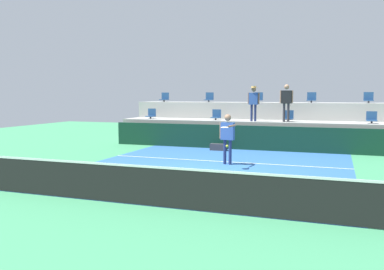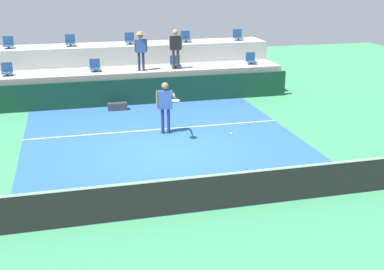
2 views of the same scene
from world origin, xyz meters
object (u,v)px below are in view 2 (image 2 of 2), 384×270
object	(u,v)px
stadium_chair_upper_left	(70,41)
stadium_chair_upper_far_right	(238,36)
spectator_with_hat	(141,47)
stadium_chair_lower_far_left	(7,70)
stadium_chair_upper_center	(130,39)
stadium_chair_lower_left	(95,66)
equipment_bag	(117,107)
stadium_chair_lower_far_right	(251,59)
stadium_chair_upper_right	(186,37)
tennis_ball	(232,134)
stadium_chair_upper_far_left	(8,43)
tennis_player	(166,102)
spectator_leaning_on_rail	(176,45)
stadium_chair_lower_right	(175,63)

from	to	relation	value
stadium_chair_upper_left	stadium_chair_upper_far_right	distance (m)	7.96
stadium_chair_upper_far_right	spectator_with_hat	xyz separation A→B (m)	(-5.10, -2.18, -0.07)
stadium_chair_lower_far_left	stadium_chair_upper_center	world-z (taller)	stadium_chair_upper_center
stadium_chair_lower_left	equipment_bag	distance (m)	2.43
stadium_chair_lower_far_right	stadium_chair_upper_right	distance (m)	3.32
tennis_ball	stadium_chair_upper_far_left	bearing A→B (deg)	120.64
tennis_player	stadium_chair_lower_far_right	bearing A→B (deg)	46.48
spectator_leaning_on_rail	equipment_bag	world-z (taller)	spectator_leaning_on_rail
stadium_chair_lower_far_left	equipment_bag	world-z (taller)	stadium_chair_lower_far_left
stadium_chair_lower_right	stadium_chair_lower_left	bearing A→B (deg)	180.00
stadium_chair_upper_right	tennis_ball	xyz separation A→B (m)	(-1.42, -11.09, -1.14)
stadium_chair_lower_far_right	stadium_chair_upper_left	xyz separation A→B (m)	(-8.00, 1.80, 0.85)
stadium_chair_upper_left	tennis_player	world-z (taller)	stadium_chair_upper_left
stadium_chair_lower_right	spectator_with_hat	bearing A→B (deg)	-166.33
stadium_chair_upper_left	stadium_chair_upper_far_right	xyz separation A→B (m)	(7.96, 0.00, 0.00)
stadium_chair_lower_right	stadium_chair_upper_right	distance (m)	2.19
stadium_chair_lower_right	stadium_chair_upper_far_left	size ratio (longest dim) A/B	1.00
stadium_chair_lower_far_right	spectator_leaning_on_rail	world-z (taller)	spectator_leaning_on_rail
stadium_chair_upper_far_left	tennis_player	distance (m)	9.14
stadium_chair_upper_far_left	spectator_with_hat	xyz separation A→B (m)	(5.50, -2.18, -0.07)
tennis_player	spectator_leaning_on_rail	xyz separation A→B (m)	(1.46, 4.97, 1.17)
stadium_chair_upper_far_right	stadium_chair_upper_left	bearing A→B (deg)	180.00
tennis_player	stadium_chair_upper_left	bearing A→B (deg)	112.13
stadium_chair_upper_center	stadium_chair_upper_right	bearing A→B (deg)	0.00
stadium_chair_lower_far_left	stadium_chair_lower_left	xyz separation A→B (m)	(3.55, 0.00, 0.00)
stadium_chair_upper_right	tennis_player	size ratio (longest dim) A/B	0.29
stadium_chair_upper_far_right	tennis_player	distance (m)	8.84
stadium_chair_upper_center	stadium_chair_lower_far_right	bearing A→B (deg)	-18.70
stadium_chair_upper_far_left	stadium_chair_upper_left	distance (m)	2.64
tennis_player	equipment_bag	distance (m)	3.79
equipment_bag	spectator_leaning_on_rail	bearing A→B (deg)	29.18
stadium_chair_lower_far_right	stadium_chair_upper_far_left	xyz separation A→B (m)	(-10.64, 1.80, 0.85)
stadium_chair_upper_center	tennis_player	distance (m)	7.26
tennis_ball	stadium_chair_upper_left	bearing A→B (deg)	109.52
tennis_player	spectator_with_hat	size ratio (longest dim) A/B	1.09
stadium_chair_upper_center	stadium_chair_upper_right	size ratio (longest dim) A/B	1.00
tennis_player	spectator_with_hat	distance (m)	5.10
stadium_chair_lower_far_right	stadium_chair_upper_center	bearing A→B (deg)	161.30
stadium_chair_upper_left	stadium_chair_lower_left	bearing A→B (deg)	-62.73
spectator_with_hat	tennis_ball	world-z (taller)	spectator_with_hat
stadium_chair_lower_left	stadium_chair_upper_far_left	world-z (taller)	stadium_chair_upper_far_left
stadium_chair_upper_far_left	stadium_chair_upper_center	bearing A→B (deg)	0.00
stadium_chair_lower_left	stadium_chair_lower_far_right	xyz separation A→B (m)	(7.07, 0.00, 0.00)
stadium_chair_upper_right	equipment_bag	world-z (taller)	stadium_chair_upper_right
spectator_with_hat	equipment_bag	size ratio (longest dim) A/B	2.17
stadium_chair_lower_right	stadium_chair_lower_far_right	xyz separation A→B (m)	(3.56, 0.00, 0.00)
stadium_chair_upper_far_left	stadium_chair_upper_center	xyz separation A→B (m)	(5.32, 0.00, 0.00)
tennis_player	spectator_with_hat	bearing A→B (deg)	90.59
stadium_chair_upper_center	spectator_leaning_on_rail	distance (m)	2.76
stadium_chair_lower_far_left	stadium_chair_upper_right	size ratio (longest dim) A/B	1.00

